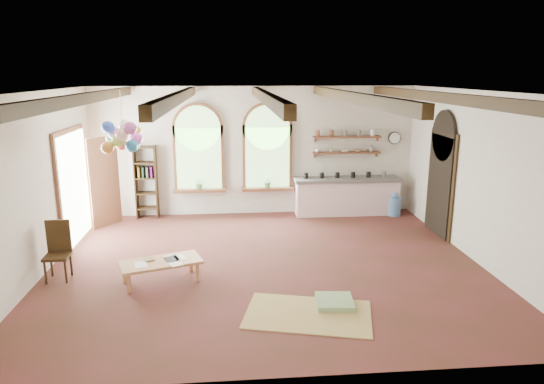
{
  "coord_description": "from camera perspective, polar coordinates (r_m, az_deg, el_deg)",
  "views": [
    {
      "loc": [
        -0.65,
        -8.51,
        3.51
      ],
      "look_at": [
        0.16,
        0.6,
        1.26
      ],
      "focal_mm": 32.0,
      "sensor_mm": 36.0,
      "label": 1
    }
  ],
  "objects": [
    {
      "name": "balloon_cluster",
      "position": [
        9.59,
        -17.16,
        6.21
      ],
      "size": [
        0.72,
        0.79,
        1.15
      ],
      "color": "white",
      "rests_on": "floor"
    },
    {
      "name": "right_doorway",
      "position": [
        11.27,
        19.12,
        0.73
      ],
      "size": [
        0.1,
        1.3,
        2.4
      ],
      "primitive_type": "cube",
      "color": "black",
      "rests_on": "floor"
    },
    {
      "name": "ceiling_beams",
      "position": [
        8.54,
        -0.75,
        11.1
      ],
      "size": [
        6.2,
        6.8,
        0.18
      ],
      "primitive_type": null,
      "color": "#372411",
      "rests_on": "ceiling"
    },
    {
      "name": "shelf_bowl_b",
      "position": [
        12.47,
        10.11,
        4.82
      ],
      "size": [
        0.2,
        0.2,
        0.06
      ],
      "primitive_type": "imported",
      "color": "#8C664C",
      "rests_on": "wall_shelf_lower"
    },
    {
      "name": "side_chair",
      "position": [
        9.28,
        -23.84,
        -7.65
      ],
      "size": [
        0.42,
        0.42,
        1.03
      ],
      "color": "#372411",
      "rests_on": "floor"
    },
    {
      "name": "bookshelf",
      "position": [
        12.28,
        -14.59,
        1.13
      ],
      "size": [
        0.53,
        0.32,
        1.8
      ],
      "color": "#372411",
      "rests_on": "floor"
    },
    {
      "name": "wall_shelf_upper",
      "position": [
        12.34,
        8.83,
        6.43
      ],
      "size": [
        1.7,
        0.24,
        0.04
      ],
      "primitive_type": "cube",
      "color": "brown",
      "rests_on": "wall_back"
    },
    {
      "name": "tablet",
      "position": [
        8.59,
        -11.88,
        -7.75
      ],
      "size": [
        0.25,
        0.29,
        0.01
      ],
      "primitive_type": "cube",
      "rotation": [
        0.0,
        0.0,
        0.4
      ],
      "color": "black",
      "rests_on": "coffee_table"
    },
    {
      "name": "kitchen_counter",
      "position": [
        12.45,
        8.77,
        -0.43
      ],
      "size": [
        2.68,
        0.62,
        0.94
      ],
      "color": "beige",
      "rests_on": "floor"
    },
    {
      "name": "water_jug_a",
      "position": [
        12.73,
        12.48,
        -1.33
      ],
      "size": [
        0.3,
        0.3,
        0.58
      ],
      "color": "#5079AC",
      "rests_on": "floor"
    },
    {
      "name": "left_doorway",
      "position": [
        11.08,
        -22.3,
        0.49
      ],
      "size": [
        0.1,
        1.9,
        2.5
      ],
      "primitive_type": "cube",
      "color": "brown",
      "rests_on": "floor"
    },
    {
      "name": "window_right",
      "position": [
        12.12,
        -0.54,
        4.93
      ],
      "size": [
        1.3,
        0.28,
        2.2
      ],
      "color": "brown",
      "rests_on": "floor"
    },
    {
      "name": "coffee_table",
      "position": [
        8.59,
        -12.94,
        -8.19
      ],
      "size": [
        1.47,
        1.02,
        0.38
      ],
      "color": "tan",
      "rests_on": "floor"
    },
    {
      "name": "floor_cushion",
      "position": [
        7.77,
        7.36,
        -12.72
      ],
      "size": [
        0.62,
        0.62,
        0.1
      ],
      "primitive_type": "cube",
      "rotation": [
        0.0,
        0.0,
        -0.09
      ],
      "color": "#809F6E",
      "rests_on": "floor"
    },
    {
      "name": "potted_plant_left",
      "position": [
        12.14,
        -8.52,
        1.04
      ],
      "size": [
        0.27,
        0.23,
        0.3
      ],
      "primitive_type": "imported",
      "color": "#598C4C",
      "rests_on": "window_left"
    },
    {
      "name": "window_left",
      "position": [
        12.1,
        -8.62,
        4.76
      ],
      "size": [
        1.3,
        0.28,
        2.2
      ],
      "color": "brown",
      "rests_on": "floor"
    },
    {
      "name": "shelf_cup_b",
      "position": [
        12.3,
        6.95,
        4.89
      ],
      "size": [
        0.1,
        0.1,
        0.09
      ],
      "primitive_type": "imported",
      "color": "beige",
      "rests_on": "wall_shelf_lower"
    },
    {
      "name": "water_jug_b",
      "position": [
        12.6,
        14.2,
        -1.5
      ],
      "size": [
        0.32,
        0.32,
        0.62
      ],
      "color": "#5079AC",
      "rests_on": "floor"
    },
    {
      "name": "shelf_cup_a",
      "position": [
        12.23,
        5.34,
        4.89
      ],
      "size": [
        0.12,
        0.1,
        0.1
      ],
      "primitive_type": "imported",
      "color": "white",
      "rests_on": "wall_shelf_lower"
    },
    {
      "name": "wall_clock",
      "position": [
        12.77,
        14.23,
        6.19
      ],
      "size": [
        0.32,
        0.04,
        0.32
      ],
      "primitive_type": "cylinder",
      "rotation": [
        1.57,
        0.0,
        0.0
      ],
      "color": "black",
      "rests_on": "wall_back"
    },
    {
      "name": "shelf_bowl_a",
      "position": [
        12.38,
        8.54,
        4.81
      ],
      "size": [
        0.22,
        0.22,
        0.05
      ],
      "primitive_type": "imported",
      "color": "beige",
      "rests_on": "wall_shelf_lower"
    },
    {
      "name": "floor_mat",
      "position": [
        7.47,
        4.27,
        -14.14
      ],
      "size": [
        2.08,
        1.56,
        0.02
      ],
      "primitive_type": "cube",
      "rotation": [
        0.0,
        0.0,
        -0.25
      ],
      "color": "tan",
      "rests_on": "floor"
    },
    {
      "name": "potted_plant_right",
      "position": [
        12.16,
        -0.49,
        1.21
      ],
      "size": [
        0.27,
        0.23,
        0.3
      ],
      "primitive_type": "imported",
      "color": "#598C4C",
      "rests_on": "window_right"
    },
    {
      "name": "wall_shelf_lower",
      "position": [
        12.4,
        8.76,
        4.59
      ],
      "size": [
        1.7,
        0.24,
        0.04
      ],
      "primitive_type": "cube",
      "color": "brown",
      "rests_on": "wall_back"
    },
    {
      "name": "floor",
      "position": [
        9.22,
        -0.69,
        -8.52
      ],
      "size": [
        8.0,
        8.0,
        0.0
      ],
      "primitive_type": "plane",
      "color": "maroon",
      "rests_on": "ground"
    },
    {
      "name": "table_book",
      "position": [
        8.67,
        -14.81,
        -7.69
      ],
      "size": [
        0.23,
        0.28,
        0.02
      ],
      "primitive_type": "imported",
      "rotation": [
        0.0,
        0.0,
        0.34
      ],
      "color": "olive",
      "rests_on": "coffee_table"
    },
    {
      "name": "shelf_vase",
      "position": [
        12.55,
        11.67,
        5.11
      ],
      "size": [
        0.18,
        0.18,
        0.19
      ],
      "primitive_type": "imported",
      "color": "slate",
      "rests_on": "wall_shelf_lower"
    }
  ]
}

